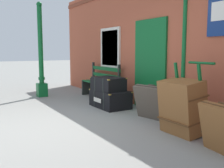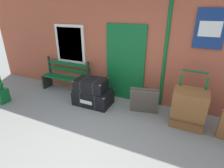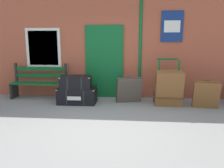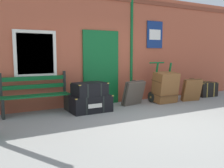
{
  "view_description": "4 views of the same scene",
  "coord_description": "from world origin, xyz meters",
  "px_view_note": "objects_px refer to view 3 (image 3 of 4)",
  "views": [
    {
      "loc": [
        4.6,
        -1.5,
        1.4
      ],
      "look_at": [
        -0.5,
        1.56,
        0.63
      ],
      "focal_mm": 42.33,
      "sensor_mm": 36.0,
      "label": 1
    },
    {
      "loc": [
        1.43,
        -2.01,
        2.43
      ],
      "look_at": [
        -0.39,
        1.91,
        0.61
      ],
      "focal_mm": 28.49,
      "sensor_mm": 36.0,
      "label": 2
    },
    {
      "loc": [
        0.53,
        -3.93,
        1.65
      ],
      "look_at": [
        0.07,
        1.58,
        0.57
      ],
      "focal_mm": 35.06,
      "sensor_mm": 36.0,
      "label": 3
    },
    {
      "loc": [
        -3.28,
        -3.87,
        1.45
      ],
      "look_at": [
        -0.29,
        1.65,
        0.67
      ],
      "focal_mm": 39.3,
      "sensor_mm": 36.0,
      "label": 4
    }
  ],
  "objects_px": {
    "platform_bench": "(39,83)",
    "steamer_trunk_middle": "(76,82)",
    "suitcase_caramel": "(206,95)",
    "porters_trolley": "(167,93)",
    "suitcase_beige": "(129,90)",
    "steamer_trunk_base": "(78,95)",
    "large_brown_trunk": "(169,88)"
  },
  "relations": [
    {
      "from": "large_brown_trunk",
      "to": "suitcase_beige",
      "type": "xyz_separation_m",
      "value": [
        -1.02,
        0.16,
        -0.11
      ]
    },
    {
      "from": "steamer_trunk_base",
      "to": "porters_trolley",
      "type": "distance_m",
      "value": 2.42
    },
    {
      "from": "suitcase_beige",
      "to": "steamer_trunk_base",
      "type": "bearing_deg",
      "value": -175.22
    },
    {
      "from": "steamer_trunk_middle",
      "to": "suitcase_caramel",
      "type": "bearing_deg",
      "value": -3.3
    },
    {
      "from": "large_brown_trunk",
      "to": "steamer_trunk_middle",
      "type": "bearing_deg",
      "value": 180.0
    },
    {
      "from": "steamer_trunk_middle",
      "to": "large_brown_trunk",
      "type": "xyz_separation_m",
      "value": [
        2.44,
        -0.0,
        -0.12
      ]
    },
    {
      "from": "steamer_trunk_base",
      "to": "suitcase_beige",
      "type": "distance_m",
      "value": 1.41
    },
    {
      "from": "steamer_trunk_middle",
      "to": "large_brown_trunk",
      "type": "distance_m",
      "value": 2.44
    },
    {
      "from": "platform_bench",
      "to": "steamer_trunk_base",
      "type": "distance_m",
      "value": 1.33
    },
    {
      "from": "steamer_trunk_middle",
      "to": "steamer_trunk_base",
      "type": "bearing_deg",
      "value": 58.53
    },
    {
      "from": "large_brown_trunk",
      "to": "steamer_trunk_base",
      "type": "bearing_deg",
      "value": 179.06
    },
    {
      "from": "platform_bench",
      "to": "steamer_trunk_middle",
      "type": "height_order",
      "value": "platform_bench"
    },
    {
      "from": "porters_trolley",
      "to": "suitcase_caramel",
      "type": "relative_size",
      "value": 1.7
    },
    {
      "from": "steamer_trunk_base",
      "to": "porters_trolley",
      "type": "xyz_separation_m",
      "value": [
        2.41,
        0.13,
        0.06
      ]
    },
    {
      "from": "platform_bench",
      "to": "porters_trolley",
      "type": "bearing_deg",
      "value": -4.53
    },
    {
      "from": "suitcase_caramel",
      "to": "suitcase_beige",
      "type": "distance_m",
      "value": 1.93
    },
    {
      "from": "suitcase_beige",
      "to": "suitcase_caramel",
      "type": "bearing_deg",
      "value": -10.36
    },
    {
      "from": "platform_bench",
      "to": "porters_trolley",
      "type": "xyz_separation_m",
      "value": [
        3.65,
        -0.29,
        -0.17
      ]
    },
    {
      "from": "porters_trolley",
      "to": "suitcase_caramel",
      "type": "xyz_separation_m",
      "value": [
        0.89,
        -0.37,
        0.07
      ]
    },
    {
      "from": "steamer_trunk_base",
      "to": "porters_trolley",
      "type": "bearing_deg",
      "value": 3.2
    },
    {
      "from": "platform_bench",
      "to": "porters_trolley",
      "type": "height_order",
      "value": "porters_trolley"
    },
    {
      "from": "large_brown_trunk",
      "to": "suitcase_caramel",
      "type": "bearing_deg",
      "value": -12.18
    },
    {
      "from": "steamer_trunk_middle",
      "to": "porters_trolley",
      "type": "distance_m",
      "value": 2.46
    },
    {
      "from": "steamer_trunk_base",
      "to": "suitcase_caramel",
      "type": "relative_size",
      "value": 1.45
    },
    {
      "from": "steamer_trunk_base",
      "to": "suitcase_beige",
      "type": "xyz_separation_m",
      "value": [
        1.4,
        0.12,
        0.14
      ]
    },
    {
      "from": "platform_bench",
      "to": "steamer_trunk_middle",
      "type": "distance_m",
      "value": 1.3
    },
    {
      "from": "porters_trolley",
      "to": "suitcase_beige",
      "type": "bearing_deg",
      "value": -178.97
    },
    {
      "from": "porters_trolley",
      "to": "suitcase_caramel",
      "type": "height_order",
      "value": "porters_trolley"
    },
    {
      "from": "platform_bench",
      "to": "suitcase_caramel",
      "type": "height_order",
      "value": "platform_bench"
    },
    {
      "from": "porters_trolley",
      "to": "steamer_trunk_base",
      "type": "bearing_deg",
      "value": -176.8
    },
    {
      "from": "large_brown_trunk",
      "to": "suitcase_beige",
      "type": "distance_m",
      "value": 1.03
    },
    {
      "from": "platform_bench",
      "to": "suitcase_caramel",
      "type": "bearing_deg",
      "value": -8.22
    }
  ]
}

